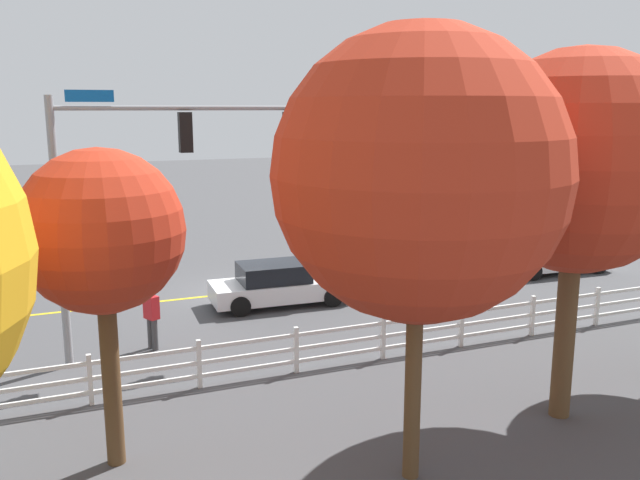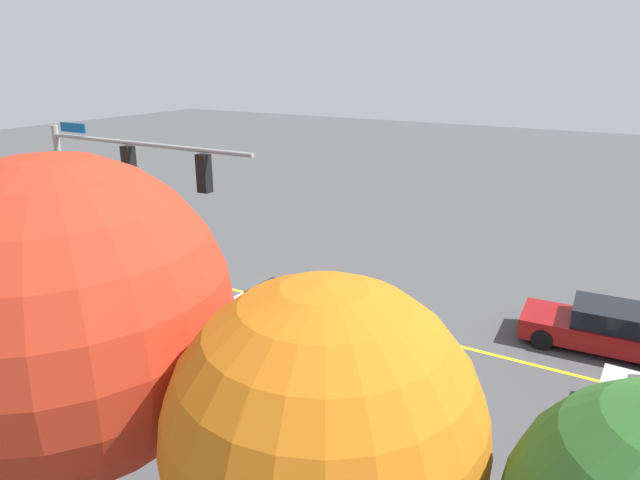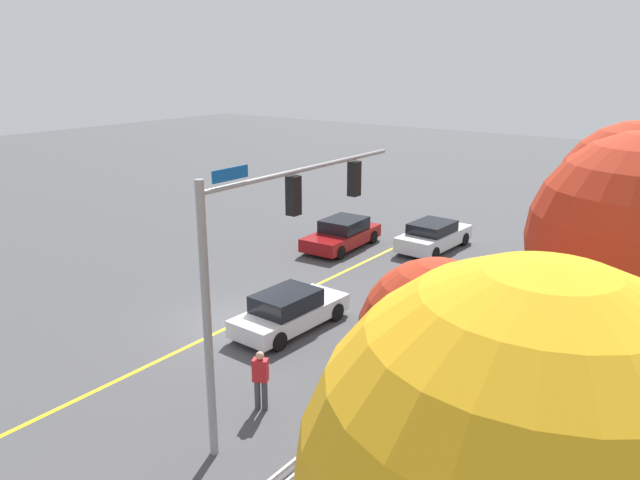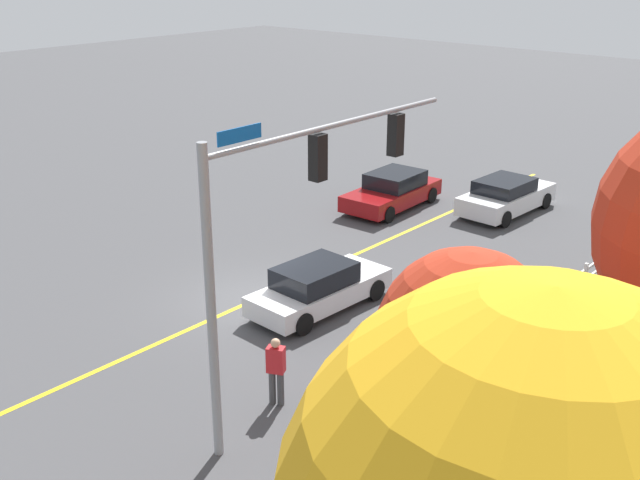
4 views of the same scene
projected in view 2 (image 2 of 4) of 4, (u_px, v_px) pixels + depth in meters
ground_plane at (297, 306)px, 20.36m from camera, size 120.00×120.00×0.00m
lane_center_stripe at (400, 331)px, 18.45m from camera, size 28.00×0.16×0.01m
signal_assembly at (113, 193)px, 16.57m from camera, size 7.59×0.38×6.74m
car_0 at (290, 313)px, 18.26m from camera, size 4.56×2.00×1.40m
car_2 at (603, 328)px, 17.20m from camera, size 4.69×2.20×1.43m
pedestrian at (132, 306)px, 18.15m from camera, size 0.41×0.47×1.69m
white_rail_fence at (236, 427)px, 12.72m from camera, size 26.10×0.10×1.15m
tree_1 at (324, 436)px, 6.12m from camera, size 3.53×3.53×6.47m
tree_2 at (69, 318)px, 7.45m from camera, size 4.37×4.37×7.49m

